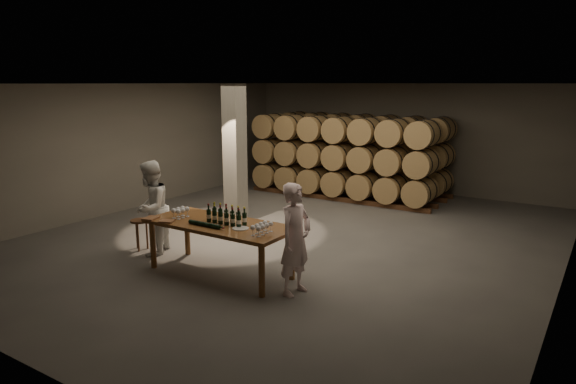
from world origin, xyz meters
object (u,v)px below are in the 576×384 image
Objects in this scene: tasting_table at (220,229)px; person_woman at (151,208)px; notebook_near at (167,221)px; plate at (240,228)px; stool at (140,225)px; person_man at (295,239)px; bottle_cluster at (226,217)px.

person_woman is at bearing 176.51° from tasting_table.
tasting_table is 0.91m from notebook_near.
stool is at bearing 174.87° from plate.
person_man is 3.31m from person_woman.
bottle_cluster reaches higher than plate.
tasting_table is 9.61× the size of plate.
notebook_near is at bearing 34.80° from person_woman.
tasting_table is 1.78m from person_woman.
tasting_table is 3.57× the size of bottle_cluster.
bottle_cluster is (0.13, 0.03, 0.22)m from tasting_table.
tasting_table is at bearing 60.73° from person_woman.
person_woman is at bearing 93.66° from person_man.
stool is 0.34× the size of person_man.
person_woman is at bearing -5.02° from stool.
person_man is at bearing -0.90° from tasting_table.
tasting_table reaches higher than stool.
bottle_cluster reaches higher than tasting_table.
notebook_near is 0.13× the size of person_man.
tasting_table is at bearing -165.46° from bottle_cluster.
stool is 0.55m from person_woman.
person_man is (2.32, 0.43, -0.04)m from notebook_near.
person_man is at bearing -2.57° from stool.
person_woman reaches higher than person_man.
tasting_table is 2.18m from stool.
tasting_table is 1.53m from person_man.
plate is at bearing 59.07° from person_woman.
person_man is (1.40, -0.06, -0.14)m from bottle_cluster.
person_woman is (-1.78, 0.11, 0.10)m from tasting_table.
stool is (-2.28, 0.11, -0.52)m from bottle_cluster.
plate is at bearing 100.22° from person_man.
person_woman is (-0.99, 0.56, -0.02)m from notebook_near.
person_man is (1.53, -0.02, 0.08)m from tasting_table.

